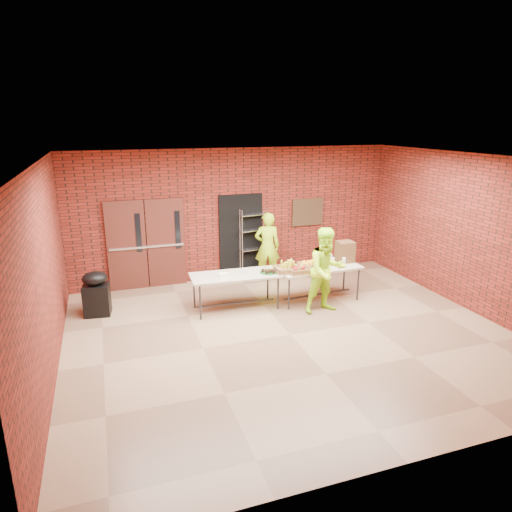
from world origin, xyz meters
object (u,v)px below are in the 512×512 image
(volunteer_man, at_px, (326,270))
(volunteer_woman, at_px, (267,246))
(covered_grill, at_px, (96,293))
(table_right, at_px, (319,270))
(table_left, at_px, (236,277))
(coffee_dispenser, at_px, (345,252))
(wire_rack, at_px, (253,244))

(volunteer_man, bearing_deg, volunteer_woman, 98.76)
(covered_grill, xyz_separation_m, volunteer_woman, (4.02, 0.91, 0.39))
(table_right, relative_size, volunteer_man, 1.06)
(table_right, distance_m, covered_grill, 4.67)
(volunteer_woman, bearing_deg, table_right, 122.27)
(covered_grill, bearing_deg, table_left, -4.78)
(table_left, height_order, volunteer_woman, volunteer_woman)
(coffee_dispenser, xyz_separation_m, covered_grill, (-5.33, 0.55, -0.53))
(table_right, xyz_separation_m, volunteer_man, (-0.13, -0.62, 0.19))
(wire_rack, distance_m, covered_grill, 3.96)
(wire_rack, bearing_deg, table_right, -72.67)
(coffee_dispenser, height_order, volunteer_woman, volunteer_woman)
(wire_rack, relative_size, table_left, 0.93)
(table_left, distance_m, covered_grill, 2.84)
(table_left, bearing_deg, volunteer_man, -19.78)
(wire_rack, bearing_deg, coffee_dispenser, -54.84)
(coffee_dispenser, bearing_deg, wire_rack, 132.16)
(coffee_dispenser, xyz_separation_m, volunteer_woman, (-1.32, 1.47, -0.15))
(coffee_dispenser, bearing_deg, covered_grill, 174.10)
(coffee_dispenser, relative_size, covered_grill, 0.51)
(table_left, height_order, coffee_dispenser, coffee_dispenser)
(volunteer_man, bearing_deg, wire_rack, 103.27)
(table_right, bearing_deg, volunteer_man, -105.80)
(table_left, xyz_separation_m, coffee_dispenser, (2.57, 0.06, 0.30))
(volunteer_woman, bearing_deg, volunteer_man, 113.78)
(table_right, relative_size, volunteer_woman, 1.11)
(wire_rack, bearing_deg, table_left, -125.49)
(table_right, height_order, coffee_dispenser, coffee_dispenser)
(table_right, distance_m, volunteer_man, 0.66)
(wire_rack, distance_m, table_left, 2.07)
(coffee_dispenser, relative_size, volunteer_man, 0.27)
(table_right, xyz_separation_m, covered_grill, (-4.61, 0.71, -0.23))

